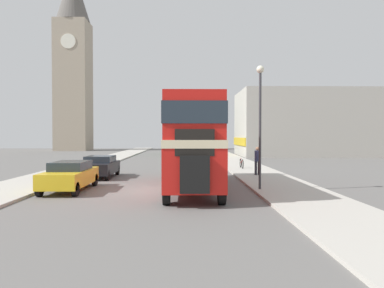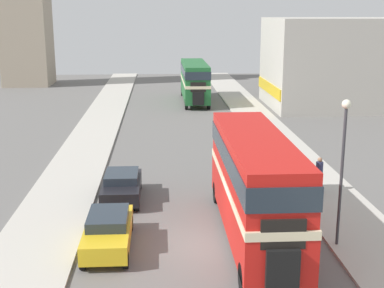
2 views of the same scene
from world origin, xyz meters
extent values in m
plane|color=slate|center=(0.00, 0.00, 0.00)|extent=(120.00, 120.00, 0.00)
cube|color=#B7B2A8|center=(6.75, 0.00, 0.06)|extent=(3.50, 120.00, 0.12)
cube|color=#B7B2A8|center=(-6.75, 0.00, 0.06)|extent=(3.50, 120.00, 0.12)
cube|color=red|center=(2.11, 0.66, 1.35)|extent=(2.41, 10.49, 1.70)
cube|color=beige|center=(2.11, 0.66, 2.35)|extent=(2.43, 10.54, 0.31)
cube|color=red|center=(2.11, 0.66, 3.44)|extent=(2.36, 10.28, 1.86)
cube|color=#232D38|center=(2.11, 0.66, 3.53)|extent=(2.43, 10.38, 0.84)
cube|color=black|center=(2.11, -4.68, 1.26)|extent=(1.08, 0.20, 1.36)
cube|color=black|center=(2.11, -4.54, 2.41)|extent=(1.45, 0.12, 0.99)
cylinder|color=black|center=(1.05, -3.75, 0.52)|extent=(0.28, 1.04, 1.04)
cylinder|color=black|center=(3.18, -3.75, 0.52)|extent=(0.28, 1.04, 1.04)
cylinder|color=black|center=(1.05, 4.97, 0.52)|extent=(0.28, 1.04, 1.04)
cylinder|color=black|center=(3.18, 4.97, 0.52)|extent=(0.28, 1.04, 1.04)
cube|color=#1E602D|center=(1.92, 34.82, 1.28)|extent=(2.42, 10.36, 1.56)
cube|color=beige|center=(1.92, 34.82, 2.20)|extent=(2.44, 10.42, 0.28)
cube|color=#1E602D|center=(1.92, 34.82, 3.20)|extent=(2.37, 10.16, 1.71)
cube|color=#232D38|center=(1.92, 34.82, 3.28)|extent=(2.44, 10.26, 0.77)
cube|color=black|center=(1.92, 29.53, 1.20)|extent=(1.09, 0.20, 1.25)
cube|color=black|center=(1.92, 29.68, 2.26)|extent=(1.45, 0.12, 0.91)
cylinder|color=black|center=(0.85, 30.46, 0.52)|extent=(0.28, 1.04, 1.04)
cylinder|color=black|center=(2.99, 30.46, 0.52)|extent=(0.28, 1.04, 1.04)
cylinder|color=black|center=(0.85, 39.06, 0.52)|extent=(0.28, 1.04, 1.04)
cylinder|color=black|center=(2.99, 39.06, 0.52)|extent=(0.28, 1.04, 1.04)
cube|color=gold|center=(-3.81, 0.01, 0.64)|extent=(1.76, 4.40, 0.70)
cube|color=#232D38|center=(-3.81, 0.18, 1.20)|extent=(1.55, 2.29, 0.42)
cylinder|color=black|center=(-4.59, -1.74, 0.32)|extent=(0.20, 0.64, 0.64)
cylinder|color=black|center=(-3.03, -1.74, 0.32)|extent=(0.20, 0.64, 0.64)
cylinder|color=black|center=(-4.59, 1.76, 0.32)|extent=(0.20, 0.64, 0.64)
cylinder|color=black|center=(-3.03, 1.76, 0.32)|extent=(0.20, 0.64, 0.64)
cube|color=black|center=(-3.64, 5.65, 0.63)|extent=(1.84, 4.15, 0.69)
cube|color=#232D38|center=(-3.64, 5.82, 1.17)|extent=(1.62, 2.16, 0.40)
cylinder|color=black|center=(-4.46, 4.02, 0.32)|extent=(0.20, 0.64, 0.64)
cylinder|color=black|center=(-2.82, 4.02, 0.32)|extent=(0.20, 0.64, 0.64)
cylinder|color=black|center=(-4.46, 7.28, 0.32)|extent=(0.20, 0.64, 0.64)
cylinder|color=black|center=(-2.82, 7.28, 0.32)|extent=(0.20, 0.64, 0.64)
cylinder|color=#282833|center=(6.34, 5.94, 0.56)|extent=(0.17, 0.17, 0.88)
cylinder|color=#282833|center=(6.55, 5.94, 0.56)|extent=(0.17, 0.17, 0.88)
cylinder|color=navy|center=(6.44, 5.94, 1.35)|extent=(0.37, 0.37, 0.70)
sphere|color=#9E7051|center=(6.44, 5.94, 1.82)|extent=(0.24, 0.24, 0.24)
torus|color=black|center=(6.20, 10.51, 0.48)|extent=(0.05, 0.71, 0.71)
torus|color=black|center=(6.20, 11.56, 0.48)|extent=(0.05, 0.71, 0.71)
cylinder|color=maroon|center=(6.20, 11.03, 0.62)|extent=(0.04, 1.06, 0.34)
cylinder|color=maroon|center=(6.20, 11.41, 0.69)|extent=(0.04, 0.04, 0.43)
cylinder|color=#38383D|center=(5.33, -0.43, 2.87)|extent=(0.12, 0.12, 5.50)
sphere|color=#EFEACC|center=(5.33, -0.43, 5.80)|extent=(0.36, 0.36, 0.36)
cube|color=tan|center=(-18.19, 49.24, 11.46)|extent=(5.63, 5.63, 22.92)
cylinder|color=silver|center=(-18.19, 46.37, 18.80)|extent=(2.53, 0.10, 2.53)
cube|color=#B2ADA3|center=(19.85, 31.46, 4.27)|extent=(21.62, 10.77, 8.53)
cube|color=gold|center=(8.98, 31.46, 1.88)|extent=(0.12, 10.23, 1.02)
camera|label=1|loc=(1.77, -18.11, 2.67)|focal=35.00mm
camera|label=2|loc=(-1.69, -19.87, 9.23)|focal=50.00mm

